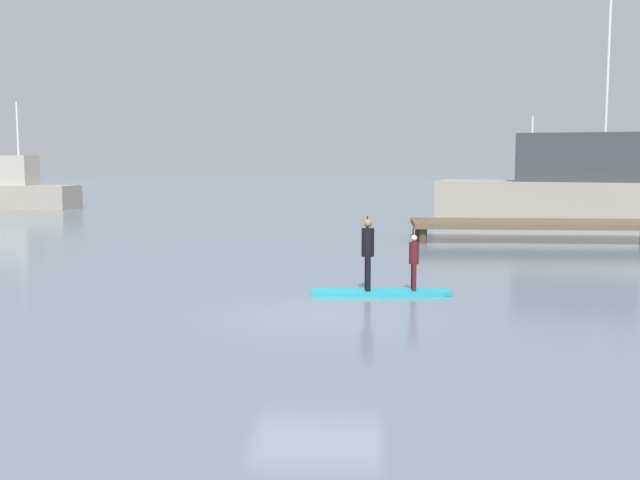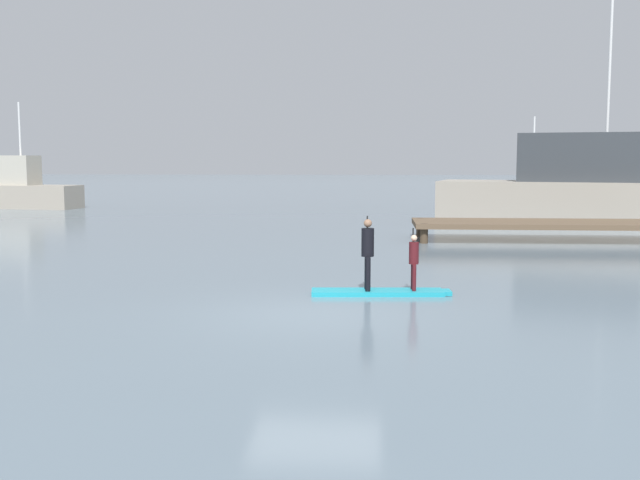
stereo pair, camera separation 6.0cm
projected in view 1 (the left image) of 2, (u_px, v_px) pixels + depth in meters
name	position (u px, v px, depth m)	size (l,w,h in m)	color
ground_plane	(316.00, 315.00, 14.15)	(240.00, 240.00, 0.00)	slate
paddleboard_near	(381.00, 292.00, 16.28)	(3.05, 0.84, 0.10)	#1E9EB2
paddler_adult	(368.00, 250.00, 16.18)	(0.29, 0.49, 1.60)	black
paddler_child_solo	(414.00, 259.00, 16.21)	(0.23, 0.41, 1.34)	#4C1419
fishing_boat_white_large	(594.00, 194.00, 32.36)	(14.06, 6.68, 9.54)	#9E9384
fishing_boat_green_midground	(14.00, 190.00, 44.29)	(7.87, 3.33, 6.20)	#9E9384
motor_boat_small_navy	(543.00, 192.00, 48.12)	(6.41, 2.12, 5.58)	silver
trawler_grey_distant	(637.00, 193.00, 51.58)	(5.88, 3.26, 3.62)	#2D5638
floating_dock	(537.00, 224.00, 26.90)	(8.91, 2.89, 0.69)	brown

